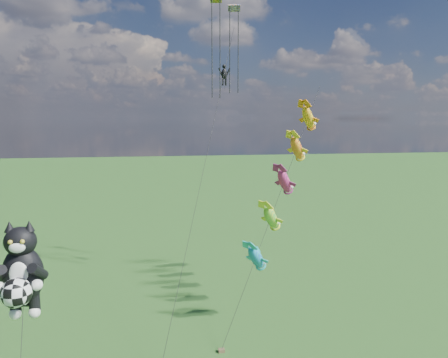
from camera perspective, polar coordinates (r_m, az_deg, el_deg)
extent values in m
ellipsoid|color=black|center=(22.82, -24.76, -11.28)|extent=(1.89, 1.55, 2.73)
ellipsoid|color=black|center=(22.28, -25.06, -7.40)|extent=(1.46, 1.33, 1.38)
cone|color=black|center=(22.23, -26.23, -5.58)|extent=(0.48, 0.48, 0.51)
cone|color=black|center=(22.00, -24.09, -5.59)|extent=(0.48, 0.48, 0.51)
ellipsoid|color=white|center=(21.80, -25.42, -8.10)|extent=(0.72, 0.36, 0.49)
ellipsoid|color=white|center=(22.15, -25.23, -11.18)|extent=(0.86, 0.33, 1.12)
sphere|color=gold|center=(21.74, -26.16, -7.42)|extent=(0.20, 0.20, 0.20)
sphere|color=gold|center=(21.60, -24.85, -7.43)|extent=(0.20, 0.20, 0.20)
sphere|color=white|center=(21.87, -23.24, -12.61)|extent=(0.51, 0.51, 0.51)
sphere|color=white|center=(23.46, -25.62, -15.59)|extent=(0.55, 0.55, 0.55)
sphere|color=white|center=(23.24, -23.52, -15.68)|extent=(0.55, 0.55, 0.55)
sphere|color=white|center=(21.92, -25.48, -13.29)|extent=(1.34, 1.34, 1.34)
cube|color=brown|center=(29.83, -0.33, -21.48)|extent=(0.40, 0.30, 0.22)
cylinder|color=black|center=(33.40, 7.17, -2.28)|extent=(10.79, 11.63, 17.48)
ellipsoid|color=blue|center=(31.33, 4.20, -10.18)|extent=(2.16, 2.24, 2.39)
ellipsoid|color=green|center=(32.56, 6.14, -5.04)|extent=(2.16, 2.24, 2.39)
ellipsoid|color=#D83376|center=(34.08, 7.90, -0.31)|extent=(2.16, 2.24, 2.39)
ellipsoid|color=red|center=(35.83, 9.49, 3.99)|extent=(2.16, 2.24, 2.39)
ellipsoid|color=yellow|center=(37.79, 10.94, 7.86)|extent=(2.16, 2.24, 2.39)
cylinder|color=black|center=(31.72, -2.55, 1.86)|extent=(7.33, 15.46, 22.55)
cube|color=#36A516|center=(38.18, -1.05, 22.37)|extent=(1.03, 0.87, 0.48)
cylinder|color=black|center=(37.34, -1.55, 16.42)|extent=(0.08, 0.08, 8.02)
cylinder|color=black|center=(37.43, -0.52, 16.40)|extent=(0.08, 0.08, 8.02)
cube|color=blue|center=(40.88, 1.33, 21.42)|extent=(1.19, 1.02, 0.59)
cylinder|color=black|center=(40.10, 0.77, 16.22)|extent=(0.08, 0.08, 7.51)
cylinder|color=black|center=(40.24, 1.86, 16.19)|extent=(0.08, 0.08, 7.51)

